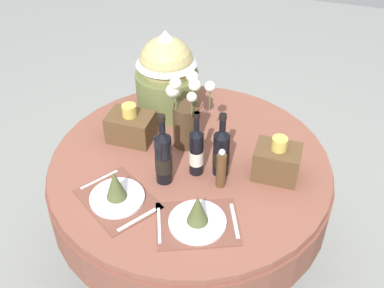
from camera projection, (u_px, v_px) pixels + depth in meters
The scene contains 12 objects.
ground at pixel (190, 258), 2.74m from camera, with size 8.00×8.00×0.00m, color gray.
dining_table at pixel (190, 184), 2.36m from camera, with size 1.37×1.37×0.75m.
place_setting_left at pixel (116, 192), 2.04m from camera, with size 0.43×0.41×0.16m.
place_setting_right at pixel (198, 216), 1.93m from camera, with size 0.41×0.37×0.16m.
flower_vase at pixel (187, 116), 2.27m from camera, with size 0.22×0.20×0.39m.
wine_bottle_left at pixel (196, 151), 2.13m from camera, with size 0.07×0.07×0.34m.
wine_bottle_centre at pixel (163, 157), 2.08m from camera, with size 0.08×0.08×0.36m.
wine_bottle_rear at pixel (221, 151), 2.13m from camera, with size 0.08×0.08×0.33m.
pepper_mill at pixel (221, 169), 2.08m from camera, with size 0.04×0.04×0.21m.
gift_tub_back_left at pixel (167, 70), 2.45m from camera, with size 0.33×0.33×0.47m.
woven_basket_side_left at pixel (131, 126), 2.36m from camera, with size 0.22×0.16×0.20m.
woven_basket_side_right at pixel (277, 161), 2.14m from camera, with size 0.20×0.15×0.22m.
Camera 1 is at (0.51, -1.62, 2.24)m, focal length 44.48 mm.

